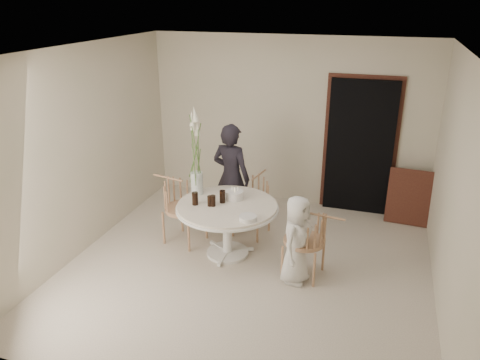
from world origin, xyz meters
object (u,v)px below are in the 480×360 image
(girl, at_px, (231,177))
(birthday_cake, at_px, (234,195))
(table, at_px, (227,212))
(flower_vase, at_px, (196,161))
(chair_right, at_px, (314,236))
(boy, at_px, (297,240))
(chair_far, at_px, (255,196))
(chair_left, at_px, (176,200))

(girl, height_order, birthday_cake, girl)
(table, xyz_separation_m, flower_vase, (-0.51, 0.22, 0.58))
(chair_right, relative_size, boy, 0.79)
(table, bearing_deg, girl, 104.69)
(flower_vase, bearing_deg, chair_far, 39.70)
(chair_right, bearing_deg, table, -92.34)
(birthday_cake, relative_size, flower_vase, 0.20)
(chair_left, relative_size, flower_vase, 0.77)
(birthday_cake, height_order, flower_vase, flower_vase)
(chair_right, distance_m, birthday_cake, 1.23)
(chair_right, relative_size, chair_left, 0.94)
(chair_far, xyz_separation_m, birthday_cake, (-0.12, -0.57, 0.23))
(chair_far, distance_m, girl, 0.43)
(chair_right, height_order, chair_left, chair_left)
(flower_vase, bearing_deg, chair_left, -174.01)
(flower_vase, bearing_deg, chair_right, -13.96)
(chair_far, bearing_deg, flower_vase, -130.26)
(chair_left, xyz_separation_m, flower_vase, (0.30, 0.03, 0.60))
(chair_far, height_order, chair_right, chair_right)
(chair_far, xyz_separation_m, chair_left, (-0.97, -0.58, 0.05))
(chair_far, bearing_deg, boy, -43.13)
(chair_left, distance_m, girl, 0.86)
(chair_right, height_order, flower_vase, flower_vase)
(boy, xyz_separation_m, birthday_cake, (-0.95, 0.53, 0.23))
(chair_right, bearing_deg, chair_left, -93.62)
(birthday_cake, bearing_deg, chair_right, -19.22)
(girl, bearing_deg, boy, 148.66)
(boy, height_order, birthday_cake, boy)
(girl, bearing_deg, chair_right, 156.45)
(chair_right, xyz_separation_m, birthday_cake, (-1.14, 0.40, 0.22))
(chair_left, xyz_separation_m, boy, (1.79, -0.52, -0.05))
(birthday_cake, xyz_separation_m, flower_vase, (-0.54, 0.02, 0.41))
(table, height_order, chair_far, chair_far)
(chair_left, xyz_separation_m, birthday_cake, (0.84, 0.01, 0.18))
(chair_far, height_order, boy, boy)
(table, height_order, flower_vase, flower_vase)
(girl, bearing_deg, table, 116.14)
(chair_left, bearing_deg, table, -90.51)
(table, bearing_deg, chair_far, 78.35)
(table, xyz_separation_m, birthday_cake, (0.03, 0.20, 0.17))
(boy, relative_size, birthday_cake, 4.64)
(table, xyz_separation_m, chair_right, (1.17, -0.20, -0.05))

